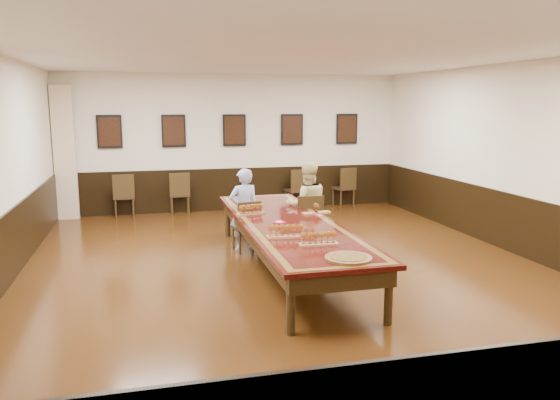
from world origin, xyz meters
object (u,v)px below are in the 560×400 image
object	(u,v)px
spare_chair_c	(296,189)
person_man	(244,210)
chair_woman	(308,222)
spare_chair_b	(179,193)
spare_chair_a	(124,195)
spare_chair_d	(344,187)
chair_man	(246,226)
person_woman	(307,205)
carved_platter	(348,258)
conference_table	(288,231)

from	to	relation	value
spare_chair_c	person_man	size ratio (longest dim) A/B	0.68
chair_woman	spare_chair_b	bearing A→B (deg)	-56.75
spare_chair_a	spare_chair_c	bearing A→B (deg)	177.12
spare_chair_a	spare_chair_c	size ratio (longest dim) A/B	1.01
spare_chair_c	spare_chair_d	size ratio (longest dim) A/B	1.01
chair_woman	spare_chair_c	world-z (taller)	spare_chair_c
chair_woman	chair_man	bearing A→B (deg)	-0.17
chair_woman	spare_chair_d	distance (m)	4.20
spare_chair_c	chair_man	bearing A→B (deg)	52.30
spare_chair_d	person_woman	xyz separation A→B (m)	(-2.02, -3.58, 0.28)
chair_man	spare_chair_b	size ratio (longest dim) A/B	0.92
spare_chair_b	spare_chair_d	bearing A→B (deg)	179.54
chair_woman	person_woman	size ratio (longest dim) A/B	0.64
spare_chair_b	carved_platter	bearing A→B (deg)	101.31
spare_chair_b	carved_platter	world-z (taller)	spare_chair_b
spare_chair_d	conference_table	bearing A→B (deg)	49.29
spare_chair_b	spare_chair_a	bearing A→B (deg)	1.27
carved_platter	chair_man	bearing A→B (deg)	99.78
chair_man	conference_table	world-z (taller)	chair_man
chair_man	spare_chair_a	size ratio (longest dim) A/B	0.91
chair_woman	spare_chair_a	size ratio (longest dim) A/B	0.99
chair_woman	carved_platter	xyz separation A→B (m)	(-0.51, -3.25, 0.29)
spare_chair_a	spare_chair_b	xyz separation A→B (m)	(1.23, 0.04, -0.00)
spare_chair_a	conference_table	size ratio (longest dim) A/B	0.20
chair_woman	spare_chair_a	bearing A→B (deg)	-43.58
chair_woman	person_woman	xyz separation A→B (m)	(0.01, 0.10, 0.27)
chair_woman	person_man	bearing A→B (deg)	-4.90
chair_woman	conference_table	world-z (taller)	chair_woman
spare_chair_b	conference_table	size ratio (longest dim) A/B	0.19
chair_woman	spare_chair_d	world-z (taller)	chair_woman
spare_chair_b	conference_table	world-z (taller)	spare_chair_b
person_woman	carved_platter	bearing A→B (deg)	86.03
spare_chair_b	spare_chair_c	bearing A→B (deg)	178.53
spare_chair_a	person_woman	world-z (taller)	person_woman
spare_chair_b	spare_chair_d	world-z (taller)	spare_chair_b
chair_man	spare_chair_a	world-z (taller)	spare_chair_a
spare_chair_b	person_man	distance (m)	3.59
chair_woman	spare_chair_c	size ratio (longest dim) A/B	1.00
spare_chair_c	conference_table	xyz separation A→B (m)	(-1.45, -4.74, 0.13)
spare_chair_c	spare_chair_d	world-z (taller)	spare_chair_c
chair_man	spare_chair_c	size ratio (longest dim) A/B	0.92
person_man	carved_platter	size ratio (longest dim) A/B	2.06
chair_man	conference_table	xyz separation A→B (m)	(0.43, -1.21, 0.16)
carved_platter	person_woman	bearing A→B (deg)	81.26
spare_chair_c	person_woman	xyz separation A→B (m)	(-0.78, -3.52, 0.27)
chair_woman	spare_chair_a	xyz separation A→B (m)	(-3.21, 3.61, 0.01)
spare_chair_b	conference_table	xyz separation A→B (m)	(1.33, -4.77, 0.12)
spare_chair_a	spare_chair_d	size ratio (longest dim) A/B	1.02
spare_chair_d	person_woman	world-z (taller)	person_woman
chair_man	spare_chair_c	bearing A→B (deg)	-127.74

